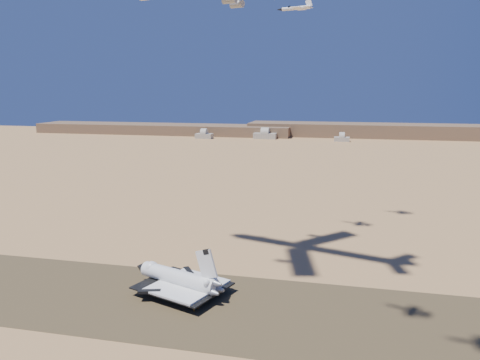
% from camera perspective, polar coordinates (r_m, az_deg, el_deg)
% --- Properties ---
extents(ground, '(1200.00, 1200.00, 0.00)m').
position_cam_1_polar(ground, '(150.74, -6.30, -14.83)').
color(ground, '#B37D4F').
rests_on(ground, ground).
extents(runway, '(600.00, 50.00, 0.06)m').
position_cam_1_polar(runway, '(150.72, -6.30, -14.82)').
color(runway, brown).
rests_on(runway, ground).
extents(ridgeline, '(960.00, 90.00, 18.00)m').
position_cam_1_polar(ridgeline, '(657.93, 14.60, 5.68)').
color(ridgeline, brown).
rests_on(ridgeline, ground).
extents(hangars, '(200.50, 29.50, 30.00)m').
position_cam_1_polar(hangars, '(619.02, 2.61, 5.45)').
color(hangars, '#AAA597').
rests_on(hangars, ground).
extents(shuttle, '(35.86, 29.17, 17.45)m').
position_cam_1_polar(shuttle, '(156.91, -7.56, -11.90)').
color(shuttle, white).
rests_on(shuttle, runway).
extents(crew_a, '(0.50, 0.66, 1.62)m').
position_cam_1_polar(crew_a, '(145.68, -5.61, -15.39)').
color(crew_a, orange).
rests_on(crew_a, runway).
extents(crew_b, '(0.86, 0.88, 1.61)m').
position_cam_1_polar(crew_b, '(150.43, -6.78, -14.53)').
color(crew_b, orange).
rests_on(crew_b, runway).
extents(crew_c, '(1.13, 0.83, 1.74)m').
position_cam_1_polar(crew_c, '(147.21, -5.17, -15.07)').
color(crew_c, orange).
rests_on(crew_c, runway).
extents(chase_jet_d, '(15.33, 8.91, 3.90)m').
position_cam_1_polar(chase_jet_d, '(203.96, 6.79, 20.10)').
color(chase_jet_d, white).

